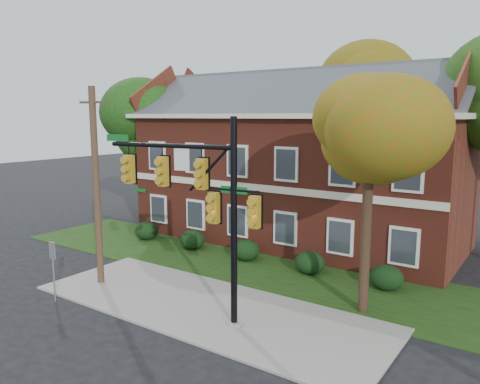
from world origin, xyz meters
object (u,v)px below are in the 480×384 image
Objects in this scene: hedge_right at (310,263)px; tree_far_rear at (370,90)px; hedge_far_left at (146,231)px; hedge_far_right at (386,278)px; apartment_building at (297,154)px; sign_post at (53,261)px; hedge_left at (192,240)px; utility_pole at (96,187)px; tree_left_rear at (160,123)px; traffic_signal at (201,196)px; hedge_center at (246,250)px; tree_near_right at (376,129)px.

tree_far_rear is at bearing 99.36° from hedge_right.
hedge_far_right is (14.00, 0.00, 0.00)m from hedge_far_left.
apartment_building is 14.56m from sign_post.
utility_pole is at bearing -88.02° from hedge_left.
sign_post reaches higher than hedge_left.
hedge_far_right is 13.34m from sign_post.
hedge_left is 9.69m from tree_left_rear.
hedge_left is 0.20× the size of traffic_signal.
hedge_center is at bearing -90.00° from apartment_building.
hedge_center is 1.00× the size of hedge_far_right.
utility_pole is at bearing -137.25° from hedge_right.
tree_left_rear is 1.25× the size of traffic_signal.
hedge_left is 0.17× the size of utility_pole.
utility_pole is (-6.78, -6.27, 3.69)m from hedge_right.
tree_far_rear is at bearing 110.27° from tree_near_right.
tree_left_rear is 12.49m from utility_pole.
hedge_right is 7.72m from tree_near_right.
hedge_far_right is 0.20× the size of traffic_signal.
utility_pole is at bearing -117.64° from hedge_center.
tree_near_right is 3.62× the size of sign_post.
utility_pole is (0.22, -6.27, 3.69)m from hedge_left.
hedge_far_right is at bearing 0.00° from hedge_center.
sign_post is (6.55, -12.69, -5.07)m from tree_left_rear.
utility_pole is (-4.62, -19.36, -4.63)m from tree_far_rear.
hedge_right is (10.50, 0.00, 0.00)m from hedge_far_left.
hedge_right is at bearing -17.37° from tree_left_rear.
hedge_far_left is 15.75m from tree_near_right.
hedge_far_right is at bearing 94.52° from tree_near_right.
apartment_building reaches higher than traffic_signal.
hedge_left is 7.00m from hedge_right.
hedge_center is 12.23m from tree_left_rear.
hedge_left is at bearing 180.00° from hedge_center.
hedge_center is 9.90m from tree_near_right.
hedge_far_right is at bearing -36.89° from apartment_building.
hedge_far_right is 0.17× the size of utility_pole.
apartment_building is 7.93× the size of sign_post.
tree_near_right is 0.74× the size of tree_far_rear.
tree_near_right is 0.97× the size of tree_left_rear.
tree_near_right reaches higher than utility_pole.
sign_post is at bearing -87.84° from hedge_left.
hedge_left and hedge_far_right have the same top height.
hedge_far_left is at bearing 180.00° from hedge_far_right.
apartment_building reaches higher than hedge_left.
hedge_center is 8.00m from traffic_signal.
hedge_far_left is 7.90m from tree_left_rear.
hedge_far_right is 18.30m from tree_left_rear.
hedge_left is 1.00× the size of hedge_right.
sign_post is (0.32, -8.55, 1.09)m from hedge_left.
tree_left_rear is (-9.73, -1.12, 1.69)m from apartment_building.
tree_far_rear reaches higher than hedge_far_left.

